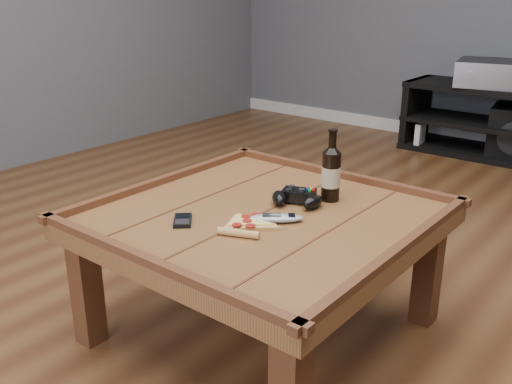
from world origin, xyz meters
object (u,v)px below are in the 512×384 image
Objects in this scene: media_console at (507,124)px; game_controller at (297,198)px; smartphone at (183,220)px; beer_bottle at (331,172)px; game_console at (420,137)px; pizza_slice at (246,225)px; remote_control at (276,218)px; av_receiver at (495,73)px; coffee_table at (263,229)px.

game_controller is at bearing -89.04° from media_console.
beer_bottle is at bearing 18.49° from smartphone.
game_console is at bearing -166.65° from media_console.
beer_bottle is 0.94× the size of pizza_slice.
game_console is (-0.60, 2.74, -0.37)m from pizza_slice.
remote_control is at bearing 41.63° from pizza_slice.
beer_bottle is at bearing -78.74° from game_console.
coffee_table is at bearing -100.16° from av_receiver.
remote_control is (0.08, -0.03, 0.07)m from coffee_table.
remote_control is at bearing -2.93° from smartphone.
game_controller reaches higher than smartphone.
smartphone is 0.30m from remote_control.
game_console is (-0.64, 2.65, -0.37)m from remote_control.
media_console is at bearing 68.34° from pizza_slice.
game_controller is 0.40m from smartphone.
smartphone reaches higher than game_console.
remote_control reaches higher than smartphone.
game_console is at bearing 105.79° from beer_bottle.
beer_bottle is 2.51m from game_console.
coffee_table is at bearing -90.00° from media_console.
game_controller is at bearing 65.23° from pizza_slice.
game_controller is 2.58m from game_console.
game_controller is at bearing -99.07° from av_receiver.
av_receiver reaches higher than coffee_table.
game_controller is 2.62m from av_receiver.
game_console is at bearing 154.64° from remote_control.
game_console is at bearing 55.62° from smartphone.
media_console is 8.22× the size of remote_control.
media_console is at bearing 70.86° from game_controller.
media_console reaches higher than remote_control.
coffee_table and remote_control have the same top height.
coffee_table is 3.86× the size of pizza_slice.
game_console is at bearing -176.57° from av_receiver.
game_console is (-0.67, 2.37, -0.46)m from beer_bottle.
beer_bottle is 1.48× the size of remote_control.
game_controller is 0.95× the size of game_console.
game_controller reaches higher than coffee_table.
coffee_table is 5.25× the size of game_console.
remote_control is (-0.03, -0.28, -0.09)m from beer_bottle.
media_console is 2.98m from smartphone.
smartphone is (-0.18, -0.10, -0.00)m from pizza_slice.
game_controller is (-0.06, -0.11, -0.08)m from beer_bottle.
pizza_slice reaches higher than smartphone.
smartphone is at bearing -138.66° from game_controller.
coffee_table is at bearing -128.19° from game_controller.
game_console is (-0.56, -0.13, -0.16)m from media_console.
beer_bottle reaches higher than av_receiver.
game_controller reaches higher than game_console.
remote_control reaches higher than pizza_slice.
pizza_slice is 1.36× the size of game_console.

